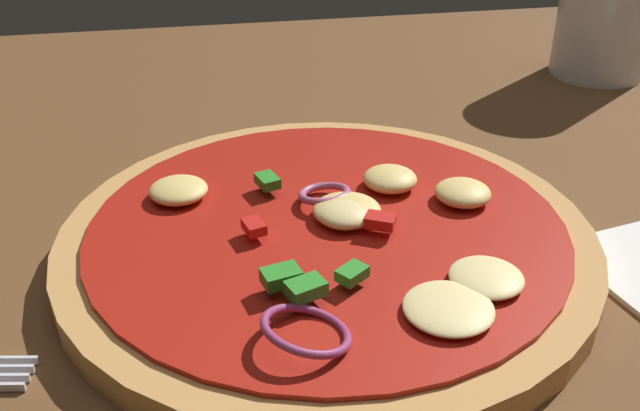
% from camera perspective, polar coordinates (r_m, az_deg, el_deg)
% --- Properties ---
extents(dining_table, '(1.15, 0.96, 0.03)m').
position_cam_1_polar(dining_table, '(0.41, 4.25, -5.58)').
color(dining_table, brown).
rests_on(dining_table, ground).
extents(pizza, '(0.29, 0.29, 0.03)m').
position_cam_1_polar(pizza, '(0.40, 0.69, -2.62)').
color(pizza, tan).
rests_on(pizza, dining_table).
extents(beer_glass, '(0.08, 0.08, 0.14)m').
position_cam_1_polar(beer_glass, '(0.70, 21.81, 14.52)').
color(beer_glass, silver).
rests_on(beer_glass, dining_table).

